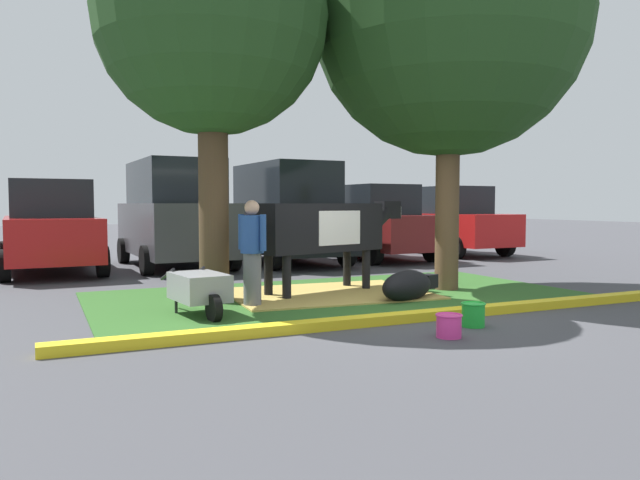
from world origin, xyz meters
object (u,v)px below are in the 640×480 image
hatchback_white (374,223)px  suv_black (285,213)px  wheelbarrow (200,288)px  shade_tree_left (212,20)px  person_handler (252,250)px  cow_holstein (324,228)px  suv_dark_grey (174,214)px  bucket_pink (449,325)px  sedan_blue (449,221)px  bucket_green (473,314)px  shade_tree_right (450,20)px  sedan_red (50,228)px  calf_lying (408,286)px

hatchback_white → suv_black: bearing=-179.1°
wheelbarrow → shade_tree_left: bearing=66.1°
shade_tree_left → hatchback_white: size_ratio=1.36×
person_handler → wheelbarrow: (-0.86, -0.39, -0.45)m
cow_holstein → suv_dark_grey: bearing=104.5°
bucket_pink → suv_dark_grey: size_ratio=0.07×
wheelbarrow → bucket_pink: bearing=-47.4°
bucket_pink → sedan_blue: (7.02, 9.41, 0.84)m
wheelbarrow → bucket_green: wheelbarrow is taller
cow_holstein → bucket_green: bearing=-81.7°
suv_dark_grey → hatchback_white: 5.38m
sedan_blue → wheelbarrow: bearing=-143.0°
shade_tree_right → sedan_red: bearing=136.5°
wheelbarrow → sedan_blue: sedan_blue is taller
sedan_red → hatchback_white: (8.08, -0.13, 0.00)m
wheelbarrow → sedan_red: size_ratio=0.36×
shade_tree_right → cow_holstein: shade_tree_right is taller
suv_black → hatchback_white: 2.63m
shade_tree_right → cow_holstein: 4.16m
calf_lying → suv_dark_grey: suv_dark_grey is taller
person_handler → sedan_red: sedan_red is taller
sedan_red → sedan_blue: (10.97, 0.39, 0.00)m
bucket_pink → sedan_red: sedan_red is taller
calf_lying → wheelbarrow: 3.25m
calf_lying → shade_tree_left: bearing=156.5°
wheelbarrow → sedan_blue: (9.26, 6.97, 0.60)m
sedan_red → sedan_blue: 10.98m
cow_holstein → bucket_green: size_ratio=10.09×
person_handler → hatchback_white: bearing=47.7°
shade_tree_left → person_handler: (0.37, -0.73, -3.42)m
shade_tree_right → bucket_pink: size_ratio=22.79×
bucket_green → hatchback_white: 9.24m
sedan_red → suv_black: 5.48m
calf_lying → bucket_green: 2.03m
person_handler → suv_dark_grey: bearing=88.7°
sedan_blue → bucket_pink: bearing=-126.7°
hatchback_white → sedan_blue: bearing=10.3°
suv_dark_grey → sedan_blue: bearing=2.3°
person_handler → suv_dark_grey: 6.27m
bucket_green → suv_black: size_ratio=0.07×
suv_black → shade_tree_right: bearing=-82.5°
wheelbarrow → suv_black: (3.76, 6.41, 0.88)m
sedan_red → suv_black: suv_black is taller
hatchback_white → shade_tree_left: bearing=-137.8°
suv_dark_grey → shade_tree_right: bearing=-59.5°
hatchback_white → bucket_pink: bearing=-114.9°
wheelbarrow → person_handler: bearing=24.4°
wheelbarrow → cow_holstein: bearing=27.0°
sedan_blue → calf_lying: bearing=-130.5°
sedan_red → hatchback_white: 8.08m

